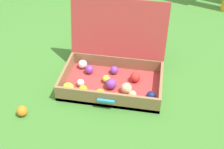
{
  "coord_description": "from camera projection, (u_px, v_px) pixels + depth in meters",
  "views": [
    {
      "loc": [
        0.33,
        -1.52,
        1.3
      ],
      "look_at": [
        0.07,
        -0.06,
        0.11
      ],
      "focal_mm": 45.82,
      "sensor_mm": 36.0,
      "label": 1
    }
  ],
  "objects": [
    {
      "name": "open_suitcase",
      "position": [
        113.0,
        68.0,
        1.95
      ],
      "size": [
        0.67,
        0.53,
        0.52
      ],
      "color": "#B23838",
      "rests_on": "ground"
    },
    {
      "name": "stray_ball_on_grass",
      "position": [
        22.0,
        111.0,
        1.74
      ],
      "size": [
        0.07,
        0.07,
        0.07
      ],
      "primitive_type": "sphere",
      "color": "orange",
      "rests_on": "ground"
    },
    {
      "name": "ground_plane",
      "position": [
        104.0,
        80.0,
        2.03
      ],
      "size": [
        16.0,
        16.0,
        0.0
      ],
      "primitive_type": "plane",
      "color": "#3D7A2D"
    }
  ]
}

